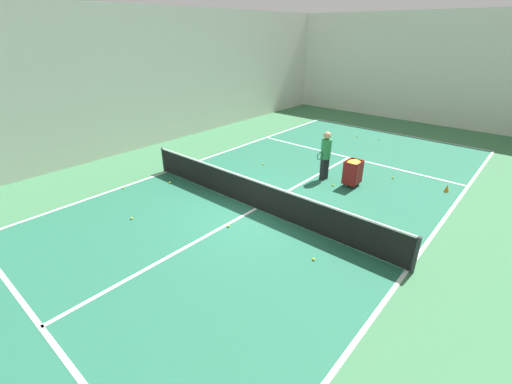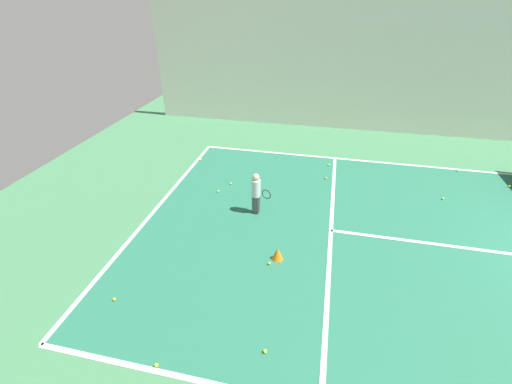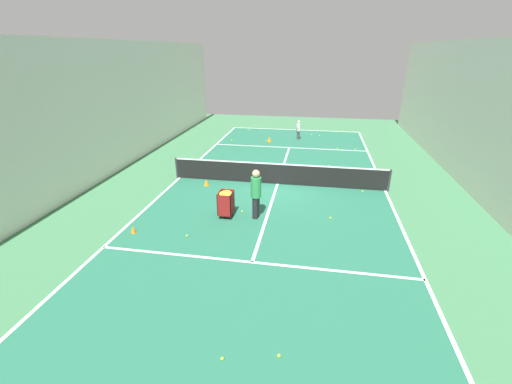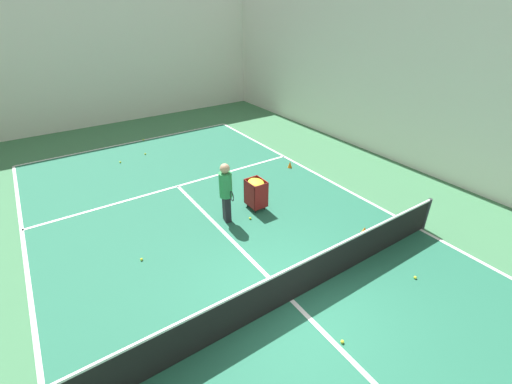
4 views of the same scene
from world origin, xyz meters
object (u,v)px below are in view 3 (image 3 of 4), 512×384
coach_at_net (256,191)px  ball_cart (226,199)px  tennis_net (278,174)px  training_cone_0 (133,229)px  player_near_baseline (298,129)px  training_cone_1 (206,182)px

coach_at_net → ball_cart: size_ratio=1.87×
tennis_net → training_cone_0: 6.68m
coach_at_net → training_cone_0: (3.78, 1.80, -0.91)m
player_near_baseline → ball_cart: player_near_baseline is taller
coach_at_net → tennis_net: bearing=4.7°
ball_cart → training_cone_1: bearing=-59.7°
tennis_net → player_near_baseline: size_ratio=7.55×
coach_at_net → ball_cart: (1.07, 0.10, -0.36)m
ball_cart → training_cone_0: (2.71, 1.70, -0.55)m
training_cone_1 → training_cone_0: bearing=76.7°
tennis_net → ball_cart: bearing=67.6°
tennis_net → coach_at_net: size_ratio=5.29×
coach_at_net → training_cone_0: size_ratio=7.13×
tennis_net → ball_cart: size_ratio=9.89×
coach_at_net → training_cone_1: size_ratio=6.64×
tennis_net → training_cone_1: (3.10, 0.70, -0.36)m
player_near_baseline → ball_cart: (1.85, 11.85, -0.05)m
coach_at_net → ball_cart: coach_at_net is taller
tennis_net → player_near_baseline: player_near_baseline is taller
player_near_baseline → tennis_net: bearing=17.2°
ball_cart → tennis_net: bearing=-112.4°
player_near_baseline → ball_cart: bearing=11.1°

